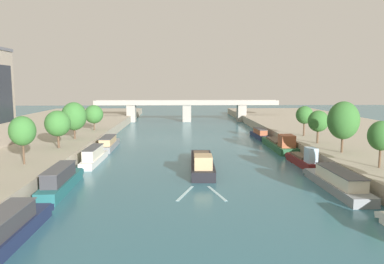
{
  "coord_description": "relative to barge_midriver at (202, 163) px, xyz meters",
  "views": [
    {
      "loc": [
        -2.6,
        -18.5,
        12.46
      ],
      "look_at": [
        0.0,
        54.94,
        2.92
      ],
      "focal_mm": 34.65,
      "sensor_mm": 36.0,
      "label": 1
    }
  ],
  "objects": [
    {
      "name": "quay_left",
      "position": [
        -37.12,
        20.35,
        0.1
      ],
      "size": [
        36.0,
        170.0,
        2.14
      ],
      "primitive_type": "cube",
      "color": "#A89E89",
      "rests_on": "ground"
    },
    {
      "name": "quay_right",
      "position": [
        35.6,
        20.35,
        0.1
      ],
      "size": [
        36.0,
        170.0,
        2.14
      ],
      "primitive_type": "cube",
      "color": "#A89E89",
      "rests_on": "ground"
    },
    {
      "name": "barge_midriver",
      "position": [
        0.0,
        0.0,
        0.0
      ],
      "size": [
        3.74,
        17.35,
        3.09
      ],
      "color": "black",
      "rests_on": "ground"
    },
    {
      "name": "wake_behind_barge",
      "position": [
        -0.88,
        -11.99,
        -0.96
      ],
      "size": [
        5.6,
        5.99,
        0.03
      ],
      "color": "#A5D1DB",
      "rests_on": "ground"
    },
    {
      "name": "moored_boat_left_far",
      "position": [
        -16.9,
        -25.29,
        0.16
      ],
      "size": [
        2.8,
        14.06,
        2.71
      ],
      "color": "#1E284C",
      "rests_on": "ground"
    },
    {
      "name": "moored_boat_left_upstream",
      "position": [
        -17.31,
        -10.21,
        0.25
      ],
      "size": [
        2.56,
        13.12,
        2.93
      ],
      "color": "#23666B",
      "rests_on": "ground"
    },
    {
      "name": "moored_boat_left_downstream",
      "position": [
        -16.85,
        5.05,
        0.13
      ],
      "size": [
        2.19,
        12.54,
        2.65
      ],
      "color": "silver",
      "rests_on": "ground"
    },
    {
      "name": "moored_boat_left_gap_after",
      "position": [
        -17.15,
        18.72,
        0.01
      ],
      "size": [
        2.81,
        13.11,
        2.35
      ],
      "color": "gray",
      "rests_on": "ground"
    },
    {
      "name": "moored_boat_right_far",
      "position": [
        15.28,
        -11.33,
        0.08
      ],
      "size": [
        3.13,
        14.73,
        2.53
      ],
      "color": "gray",
      "rests_on": "ground"
    },
    {
      "name": "moored_boat_right_near",
      "position": [
        15.6,
        1.76,
        -0.0
      ],
      "size": [
        2.23,
        10.7,
        3.34
      ],
      "color": "maroon",
      "rests_on": "ground"
    },
    {
      "name": "moored_boat_right_second",
      "position": [
        15.96,
        16.26,
        0.05
      ],
      "size": [
        3.57,
        16.42,
        3.44
      ],
      "color": "#235633",
      "rests_on": "ground"
    },
    {
      "name": "moored_boat_right_upstream",
      "position": [
        15.36,
        31.47,
        -0.03
      ],
      "size": [
        2.48,
        11.14,
        2.27
      ],
      "color": "#1E284C",
      "rests_on": "ground"
    },
    {
      "name": "tree_left_by_lamp",
      "position": [
        -23.44,
        -5.39,
        5.52
      ],
      "size": [
        3.36,
        3.36,
        6.27
      ],
      "color": "brown",
      "rests_on": "quay_left"
    },
    {
      "name": "tree_left_midway",
      "position": [
        -22.97,
        7.03,
        5.15
      ],
      "size": [
        4.1,
        4.1,
        6.08
      ],
      "color": "brown",
      "rests_on": "quay_left"
    },
    {
      "name": "tree_left_end_of_row",
      "position": [
        -23.18,
        17.21,
        5.44
      ],
      "size": [
        4.68,
        4.68,
        6.94
      ],
      "color": "brown",
      "rests_on": "quay_left"
    },
    {
      "name": "tree_left_second",
      "position": [
        -22.48,
        30.49,
        4.74
      ],
      "size": [
        4.13,
        4.13,
        5.65
      ],
      "color": "brown",
      "rests_on": "quay_left"
    },
    {
      "name": "tree_right_nearest",
      "position": [
        21.52,
        -8.94,
        5.17
      ],
      "size": [
        3.23,
        3.23,
        5.86
      ],
      "color": "brown",
      "rests_on": "quay_right"
    },
    {
      "name": "tree_right_end_of_row",
      "position": [
        21.34,
        1.36,
        6.06
      ],
      "size": [
        4.66,
        4.66,
        7.76
      ],
      "color": "brown",
      "rests_on": "quay_right"
    },
    {
      "name": "tree_right_past_mid",
      "position": [
        20.92,
        10.22,
        5.05
      ],
      "size": [
        3.55,
        3.55,
        5.76
      ],
      "color": "brown",
      "rests_on": "quay_right"
    },
    {
      "name": "tree_right_distant",
      "position": [
        21.71,
        19.67,
        5.34
      ],
      "size": [
        3.39,
        3.39,
        5.97
      ],
      "color": "brown",
      "rests_on": "quay_right"
    },
    {
      "name": "bridge_far",
      "position": [
        -0.76,
        69.99,
        3.54
      ],
      "size": [
        60.72,
        4.4,
        7.09
      ],
      "color": "#9E998E",
      "rests_on": "ground"
    }
  ]
}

